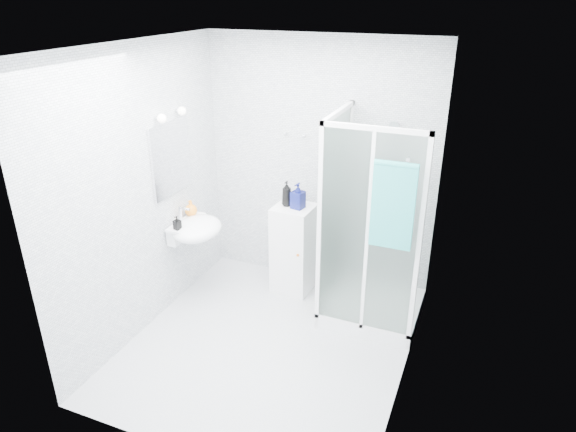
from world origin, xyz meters
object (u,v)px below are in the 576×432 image
at_px(wall_basin, 195,229).
at_px(shampoo_bottle_b, 298,196).
at_px(storage_cabinet, 294,248).
at_px(soap_dispenser_black, 177,223).
at_px(shower_enclosure, 364,277).
at_px(shampoo_bottle_a, 287,194).
at_px(soap_dispenser_orange, 191,208).
at_px(hand_towel, 393,204).

bearing_deg(wall_basin, shampoo_bottle_b, 31.30).
bearing_deg(storage_cabinet, shampoo_bottle_b, -12.57).
bearing_deg(soap_dispenser_black, storage_cabinet, 39.42).
bearing_deg(shower_enclosure, storage_cabinet, 164.07).
bearing_deg(soap_dispenser_black, shampoo_bottle_a, 42.17).
distance_m(shampoo_bottle_a, soap_dispenser_orange, 0.98).
height_order(storage_cabinet, hand_towel, hand_towel).
bearing_deg(hand_towel, storage_cabinet, 149.97).
height_order(shampoo_bottle_a, soap_dispenser_black, shampoo_bottle_a).
xyz_separation_m(soap_dispenser_orange, soap_dispenser_black, (0.06, -0.33, -0.01)).
xyz_separation_m(storage_cabinet, shampoo_bottle_a, (-0.08, 0.00, 0.61)).
bearing_deg(soap_dispenser_black, shampoo_bottle_b, 37.41).
relative_size(wall_basin, soap_dispenser_orange, 3.47).
xyz_separation_m(shower_enclosure, shampoo_bottle_b, (-0.77, 0.22, 0.63)).
xyz_separation_m(hand_towel, shampoo_bottle_a, (-1.18, 0.64, -0.32)).
distance_m(wall_basin, shampoo_bottle_b, 1.07).
bearing_deg(storage_cabinet, soap_dispenser_black, -137.33).
relative_size(wall_basin, soap_dispenser_black, 4.13).
bearing_deg(hand_towel, soap_dispenser_orange, 173.65).
bearing_deg(storage_cabinet, shower_enclosure, -12.69).
xyz_separation_m(hand_towel, shampoo_bottle_b, (-1.05, 0.62, -0.32)).
distance_m(shower_enclosure, wall_basin, 1.72).
distance_m(storage_cabinet, shampoo_bottle_b, 0.61).
distance_m(hand_towel, shampoo_bottle_b, 1.26).
distance_m(shower_enclosure, soap_dispenser_orange, 1.85).
distance_m(wall_basin, soap_dispenser_orange, 0.24).
distance_m(shampoo_bottle_a, soap_dispenser_black, 1.12).
xyz_separation_m(storage_cabinet, shampoo_bottle_b, (0.05, -0.01, 0.61)).
height_order(shower_enclosure, storage_cabinet, shower_enclosure).
bearing_deg(wall_basin, shower_enclosure, 10.81).
height_order(hand_towel, shampoo_bottle_a, hand_towel).
bearing_deg(shampoo_bottle_b, shower_enclosure, -15.94).
bearing_deg(shower_enclosure, hand_towel, -55.27).
bearing_deg(shower_enclosure, shampoo_bottle_a, 165.20).
bearing_deg(soap_dispenser_black, wall_basin, 70.46).
relative_size(hand_towel, soap_dispenser_orange, 4.58).
height_order(storage_cabinet, soap_dispenser_orange, soap_dispenser_orange).
bearing_deg(wall_basin, storage_cabinet, 33.45).
height_order(shower_enclosure, shampoo_bottle_a, shower_enclosure).
bearing_deg(shampoo_bottle_a, storage_cabinet, -2.57).
xyz_separation_m(shampoo_bottle_a, soap_dispenser_black, (-0.82, -0.74, -0.15)).
relative_size(storage_cabinet, shampoo_bottle_b, 3.62).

